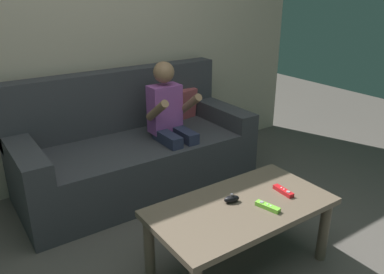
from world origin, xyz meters
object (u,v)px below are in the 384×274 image
(couch, at_px, (135,150))
(game_remote_lime_near_edge, at_px, (268,207))
(person_seated_on_couch, at_px, (171,120))
(coffee_table, at_px, (241,215))
(nunchuk_black, at_px, (232,199))
(game_remote_red_far_corner, at_px, (283,191))

(couch, bearing_deg, game_remote_lime_near_edge, -85.05)
(person_seated_on_couch, bearing_deg, game_remote_lime_near_edge, -95.54)
(coffee_table, bearing_deg, game_remote_lime_near_edge, -51.59)
(game_remote_lime_near_edge, distance_m, nunchuk_black, 0.20)
(couch, relative_size, game_remote_red_far_corner, 12.83)
(couch, distance_m, person_seated_on_couch, 0.40)
(person_seated_on_couch, distance_m, game_remote_red_far_corner, 1.11)
(couch, relative_size, person_seated_on_couch, 1.81)
(coffee_table, xyz_separation_m, game_remote_red_far_corner, (0.28, -0.04, 0.08))
(couch, xyz_separation_m, person_seated_on_couch, (0.23, -0.19, 0.26))
(person_seated_on_couch, height_order, game_remote_red_far_corner, person_seated_on_couch)
(person_seated_on_couch, relative_size, coffee_table, 0.99)
(couch, xyz_separation_m, game_remote_lime_near_edge, (0.12, -1.36, 0.13))
(person_seated_on_couch, bearing_deg, coffee_table, -100.80)
(couch, height_order, person_seated_on_couch, person_seated_on_couch)
(coffee_table, bearing_deg, game_remote_red_far_corner, -8.31)
(nunchuk_black, relative_size, game_remote_red_far_corner, 0.69)
(game_remote_lime_near_edge, relative_size, nunchuk_black, 1.47)
(couch, distance_m, game_remote_red_far_corner, 1.33)
(coffee_table, height_order, game_remote_lime_near_edge, game_remote_lime_near_edge)
(game_remote_lime_near_edge, height_order, game_remote_red_far_corner, same)
(couch, distance_m, nunchuk_black, 1.21)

